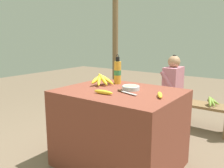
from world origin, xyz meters
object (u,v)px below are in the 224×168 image
Objects in this scene: loose_banana_front at (103,92)px; banana_bunch_ripe at (102,79)px; wooden_bench at (177,104)px; banana_bunch_green at (212,101)px; water_bottle at (118,72)px; knife at (124,92)px; seated_vendor at (170,86)px; serving_bowl at (131,87)px; loose_banana_side at (160,95)px; support_post_near at (115,46)px.

banana_bunch_ripe is at bearing 129.92° from loose_banana_front.
banana_bunch_green reaches higher than wooden_bench.
knife is at bearing -47.40° from water_bottle.
water_bottle reaches higher than seated_vendor.
water_bottle is 0.52m from loose_banana_front.
seated_vendor is at bearing -177.59° from banana_bunch_green.
serving_bowl is 0.35m from water_bottle.
banana_bunch_green is at bearing 89.47° from knife.
seated_vendor is at bearing 95.45° from serving_bowl.
loose_banana_side is at bearing -9.00° from banana_bunch_ripe.
loose_banana_side is at bearing -15.62° from serving_bowl.
wooden_bench is (0.36, 1.32, -0.52)m from banana_bunch_ripe.
knife reaches higher than banana_bunch_green.
support_post_near reaches higher than banana_bunch_ripe.
loose_banana_front is 1.76m from banana_bunch_green.
banana_bunch_ripe is 1.66× the size of serving_bowl.
serving_bowl is 0.08× the size of support_post_near.
support_post_near is at bearing 143.26° from knife.
knife is 0.15× the size of wooden_bench.
water_bottle is at bearing 110.05° from loose_banana_front.
banana_bunch_ripe is 0.89× the size of water_bottle.
serving_bowl is (0.37, -0.02, -0.04)m from banana_bunch_ripe.
serving_bowl is 0.17× the size of seated_vendor.
loose_banana_front is at bearing -93.34° from wooden_bench.
knife is at bearing 95.75° from seated_vendor.
loose_banana_front is at bearing -109.26° from banana_bunch_green.
wooden_bench is at bearing 107.36° from knife.
knife is 1.55m from wooden_bench.
seated_vendor reaches higher than loose_banana_side.
loose_banana_side is 1.47m from banana_bunch_green.
loose_banana_front is 0.19× the size of seated_vendor.
loose_banana_front reaches higher than wooden_bench.
banana_bunch_ripe is at bearing 173.65° from knife.
support_post_near is (-1.24, 1.95, 0.33)m from loose_banana_front.
knife is 0.11× the size of support_post_near.
banana_bunch_ripe is 0.73m from loose_banana_side.
water_bottle reaches higher than banana_bunch_ripe.
banana_bunch_green is (0.47, -0.01, 0.12)m from wooden_bench.
support_post_near reaches higher than serving_bowl.
loose_banana_front is 0.13× the size of wooden_bench.
loose_banana_front is at bearing -69.95° from water_bottle.
support_post_near reaches higher than wooden_bench.
water_bottle is 0.14× the size of support_post_near.
support_post_near is (-1.69, 1.75, 0.33)m from loose_banana_side.
banana_bunch_ripe is 1.18× the size of knife.
banana_bunch_green is at bearing 57.69° from banana_bunch_ripe.
seated_vendor is at bearing 79.26° from banana_bunch_ripe.
knife is 2.28m from support_post_near.
water_bottle is at bearing 155.93° from loose_banana_side.
banana_bunch_green is at bearing -0.89° from wooden_bench.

